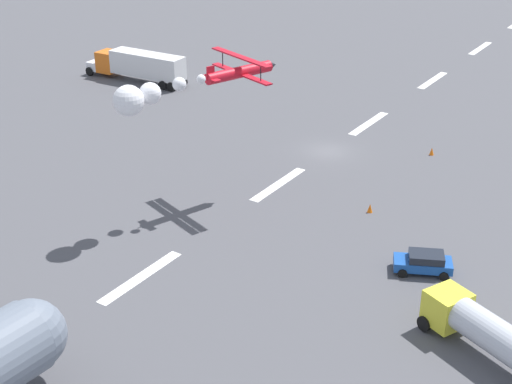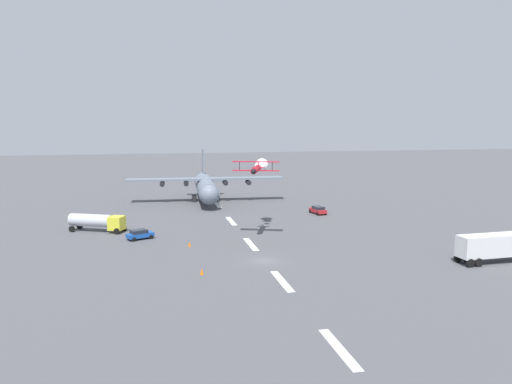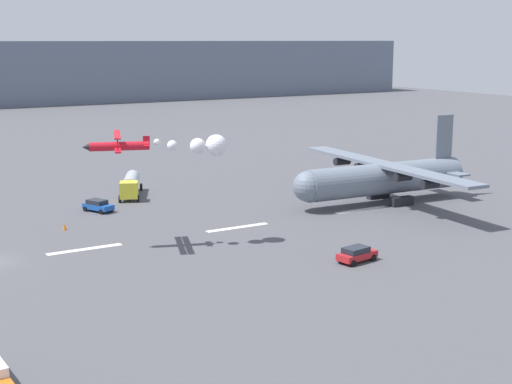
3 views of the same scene
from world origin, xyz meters
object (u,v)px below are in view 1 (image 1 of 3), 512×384
(traffic_cone_far, at_px, (370,208))
(semi_truck_orange, at_px, (138,65))
(airport_staff_sedan, at_px, (424,262))
(stunt_biplane_red, at_px, (169,89))
(fuel_tanker_truck, at_px, (490,334))
(traffic_cone_near, at_px, (432,151))

(traffic_cone_far, bearing_deg, semi_truck_orange, -112.89)
(airport_staff_sedan, relative_size, traffic_cone_far, 5.89)
(stunt_biplane_red, relative_size, fuel_tanker_truck, 1.50)
(semi_truck_orange, height_order, airport_staff_sedan, semi_truck_orange)
(fuel_tanker_truck, height_order, traffic_cone_near, fuel_tanker_truck)
(semi_truck_orange, xyz_separation_m, traffic_cone_near, (2.41, 39.10, -1.74))
(fuel_tanker_truck, relative_size, traffic_cone_far, 12.74)
(stunt_biplane_red, xyz_separation_m, traffic_cone_far, (-9.36, 12.70, -10.36))
(stunt_biplane_red, distance_m, fuel_tanker_truck, 28.46)
(semi_truck_orange, distance_m, fuel_tanker_truck, 61.26)
(airport_staff_sedan, distance_m, traffic_cone_near, 21.88)
(airport_staff_sedan, xyz_separation_m, traffic_cone_far, (-6.35, -7.16, -0.44))
(airport_staff_sedan, relative_size, traffic_cone_near, 5.89)
(traffic_cone_near, relative_size, traffic_cone_far, 1.00)
(semi_truck_orange, bearing_deg, stunt_biplane_red, 45.76)
(semi_truck_orange, xyz_separation_m, fuel_tanker_truck, (30.05, 53.38, -0.37))
(stunt_biplane_red, distance_m, semi_truck_orange, 38.23)
(semi_truck_orange, relative_size, airport_staff_sedan, 3.16)
(fuel_tanker_truck, xyz_separation_m, traffic_cone_far, (-13.42, -14.00, -1.37))
(airport_staff_sedan, xyz_separation_m, traffic_cone_near, (-20.57, -7.44, -0.44))
(stunt_biplane_red, bearing_deg, traffic_cone_near, 152.22)
(fuel_tanker_truck, xyz_separation_m, traffic_cone_near, (-27.63, -14.28, -1.37))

